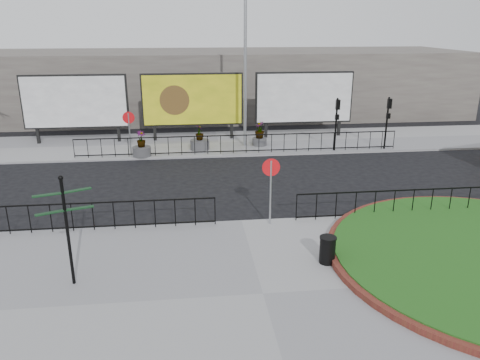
{
  "coord_description": "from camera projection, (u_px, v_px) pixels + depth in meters",
  "views": [
    {
      "loc": [
        -1.88,
        -15.91,
        7.12
      ],
      "look_at": [
        0.0,
        0.54,
        1.52
      ],
      "focal_mm": 35.0,
      "sensor_mm": 36.0,
      "label": 1
    }
  ],
  "objects": [
    {
      "name": "billboard_left",
      "position": [
        75.0,
        102.0,
        27.92
      ],
      "size": [
        6.2,
        0.31,
        4.1
      ],
      "color": "black",
      "rests_on": "pavement_far"
    },
    {
      "name": "planter_c",
      "position": [
        260.0,
        136.0,
        27.84
      ],
      "size": [
        0.86,
        0.86,
        1.45
      ],
      "color": "#4C4C4F",
      "rests_on": "pavement_far"
    },
    {
      "name": "railing_near_right",
      "position": [
        413.0,
        202.0,
        17.66
      ],
      "size": [
        9.0,
        0.1,
        1.1
      ],
      "primitive_type": null,
      "color": "black",
      "rests_on": "pavement_near"
    },
    {
      "name": "planter_a",
      "position": [
        142.0,
        148.0,
        25.64
      ],
      "size": [
        1.0,
        1.0,
        1.4
      ],
      "color": "#4C4C4F",
      "rests_on": "pavement_far"
    },
    {
      "name": "speed_sign_far",
      "position": [
        129.0,
        124.0,
        25.16
      ],
      "size": [
        0.64,
        0.07,
        2.47
      ],
      "color": "gray",
      "rests_on": "pavement_far"
    },
    {
      "name": "billboard_mid",
      "position": [
        193.0,
        100.0,
        28.67
      ],
      "size": [
        6.2,
        0.31,
        4.1
      ],
      "color": "black",
      "rests_on": "pavement_far"
    },
    {
      "name": "signal_pole_b",
      "position": [
        388.0,
        115.0,
        26.6
      ],
      "size": [
        0.22,
        0.26,
        3.0
      ],
      "color": "black",
      "rests_on": "pavement_far"
    },
    {
      "name": "pavement_far",
      "position": [
        219.0,
        143.0,
        28.73
      ],
      "size": [
        44.0,
        6.0,
        0.12
      ],
      "primitive_type": "cube",
      "color": "gray",
      "rests_on": "ground"
    },
    {
      "name": "litter_bin",
      "position": [
        327.0,
        250.0,
        14.23
      ],
      "size": [
        0.52,
        0.52,
        0.86
      ],
      "color": "black",
      "rests_on": "pavement_near"
    },
    {
      "name": "building_backdrop",
      "position": [
        209.0,
        83.0,
        37.36
      ],
      "size": [
        40.0,
        10.0,
        5.0
      ],
      "primitive_type": "cube",
      "color": "slate",
      "rests_on": "ground"
    },
    {
      "name": "speed_sign_near",
      "position": [
        271.0,
        177.0,
        16.58
      ],
      "size": [
        0.64,
        0.07,
        2.47
      ],
      "color": "gray",
      "rests_on": "pavement_near"
    },
    {
      "name": "billboard_right",
      "position": [
        304.0,
        98.0,
        29.43
      ],
      "size": [
        6.2,
        0.31,
        4.1
      ],
      "color": "black",
      "rests_on": "pavement_far"
    },
    {
      "name": "planter_b",
      "position": [
        200.0,
        142.0,
        26.98
      ],
      "size": [
        1.09,
        1.09,
        1.43
      ],
      "color": "#4C4C4F",
      "rests_on": "pavement_far"
    },
    {
      "name": "fingerpost_sign",
      "position": [
        66.0,
        220.0,
        12.6
      ],
      "size": [
        1.48,
        0.73,
        3.21
      ],
      "rotation": [
        0.0,
        0.0,
        0.29
      ],
      "color": "black",
      "rests_on": "pavement_near"
    },
    {
      "name": "ground",
      "position": [
        242.0,
        223.0,
        17.46
      ],
      "size": [
        90.0,
        90.0,
        0.0
      ],
      "primitive_type": "plane",
      "color": "black",
      "rests_on": "ground"
    },
    {
      "name": "railing_far",
      "position": [
        240.0,
        144.0,
        26.11
      ],
      "size": [
        18.0,
        0.1,
        1.1
      ],
      "primitive_type": null,
      "color": "black",
      "rests_on": "pavement_far"
    },
    {
      "name": "railing_near_left",
      "position": [
        72.0,
        217.0,
        16.32
      ],
      "size": [
        10.0,
        0.1,
        1.1
      ],
      "primitive_type": null,
      "color": "black",
      "rests_on": "pavement_near"
    },
    {
      "name": "signal_pole_a",
      "position": [
        337.0,
        116.0,
        26.28
      ],
      "size": [
        0.22,
        0.26,
        3.0
      ],
      "color": "black",
      "rests_on": "pavement_far"
    },
    {
      "name": "lamp_post",
      "position": [
        245.0,
        65.0,
        26.43
      ],
      "size": [
        0.74,
        0.18,
        9.23
      ],
      "color": "gray",
      "rests_on": "pavement_far"
    },
    {
      "name": "pavement_near",
      "position": [
        263.0,
        295.0,
        12.74
      ],
      "size": [
        30.0,
        10.0,
        0.12
      ],
      "primitive_type": "cube",
      "color": "gray",
      "rests_on": "ground"
    }
  ]
}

